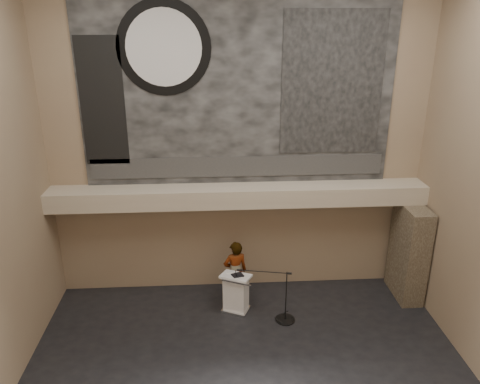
{
  "coord_description": "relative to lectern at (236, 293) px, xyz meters",
  "views": [
    {
      "loc": [
        -0.7,
        -7.95,
        7.46
      ],
      "look_at": [
        0.0,
        3.2,
        3.2
      ],
      "focal_mm": 35.0,
      "sensor_mm": 36.0,
      "label": 1
    }
  ],
  "objects": [
    {
      "name": "banner",
      "position": [
        0.14,
        1.33,
        5.15
      ],
      "size": [
        8.0,
        0.05,
        5.0
      ],
      "primitive_type": "cube",
      "color": "black",
      "rests_on": "wall_back"
    },
    {
      "name": "sprinkler_left",
      "position": [
        -1.46,
        0.91,
        2.12
      ],
      "size": [
        0.04,
        0.04,
        0.06
      ],
      "primitive_type": "cylinder",
      "color": "#B2893D",
      "rests_on": "soffit"
    },
    {
      "name": "banner_clock_face",
      "position": [
        -1.66,
        1.27,
        6.15
      ],
      "size": [
        1.84,
        0.02,
        1.84
      ],
      "primitive_type": "cylinder",
      "rotation": [
        1.57,
        0.0,
        0.0
      ],
      "color": "silver",
      "rests_on": "banner"
    },
    {
      "name": "lectern",
      "position": [
        0.0,
        0.0,
        0.0
      ],
      "size": [
        0.91,
        0.8,
        1.14
      ],
      "rotation": [
        0.0,
        0.0,
        -0.43
      ],
      "color": "silver",
      "rests_on": "floor"
    },
    {
      "name": "sprinkler_right",
      "position": [
        2.04,
        0.91,
        2.12
      ],
      "size": [
        0.04,
        0.04,
        0.06
      ],
      "primitive_type": "cylinder",
      "color": "#B2893D",
      "rests_on": "soffit"
    },
    {
      "name": "stone_pier",
      "position": [
        4.79,
        0.51,
        0.8
      ],
      "size": [
        0.6,
        1.4,
        2.7
      ],
      "primitive_type": "cube",
      "color": "#403527",
      "rests_on": "floor"
    },
    {
      "name": "mic_stand",
      "position": [
        1.21,
        -0.48,
        -0.34
      ],
      "size": [
        1.51,
        0.52,
        1.43
      ],
      "rotation": [
        0.0,
        0.0,
        -0.19
      ],
      "color": "black",
      "rests_on": "floor"
    },
    {
      "name": "papers",
      "position": [
        -0.14,
        -0.01,
        0.55
      ],
      "size": [
        0.22,
        0.28,
        0.0
      ],
      "primitive_type": "cube",
      "rotation": [
        0.0,
        0.0,
        0.15
      ],
      "color": "white",
      "rests_on": "lectern"
    },
    {
      "name": "speaker_person",
      "position": [
        0.01,
        0.48,
        0.35
      ],
      "size": [
        0.74,
        0.57,
        1.81
      ],
      "primitive_type": "imported",
      "rotation": [
        0.0,
        0.0,
        3.37
      ],
      "color": "silver",
      "rests_on": "floor"
    },
    {
      "name": "banner_clock_rim",
      "position": [
        -1.66,
        1.29,
        6.15
      ],
      "size": [
        2.3,
        0.02,
        2.3
      ],
      "primitive_type": "cylinder",
      "rotation": [
        1.57,
        0.0,
        0.0
      ],
      "color": "black",
      "rests_on": "banner"
    },
    {
      "name": "wall_front",
      "position": [
        0.14,
        -6.64,
        3.7
      ],
      "size": [
        10.0,
        0.02,
        8.5
      ],
      "primitive_type": "cube",
      "color": "#846B54",
      "rests_on": "floor"
    },
    {
      "name": "banner_brick_print",
      "position": [
        -3.26,
        1.29,
        4.85
      ],
      "size": [
        1.1,
        0.02,
        3.2
      ],
      "primitive_type": "cube",
      "color": "black",
      "rests_on": "banner"
    },
    {
      "name": "banner_building_print",
      "position": [
        2.54,
        1.29,
        5.25
      ],
      "size": [
        2.6,
        0.02,
        3.6
      ],
      "primitive_type": "cube",
      "color": "black",
      "rests_on": "banner"
    },
    {
      "name": "soffit",
      "position": [
        0.14,
        0.96,
        2.4
      ],
      "size": [
        10.0,
        0.8,
        0.5
      ],
      "primitive_type": "cube",
      "color": "tan",
      "rests_on": "wall_back"
    },
    {
      "name": "banner_text_strip",
      "position": [
        0.14,
        1.29,
        3.1
      ],
      "size": [
        7.76,
        0.02,
        0.55
      ],
      "primitive_type": "cube",
      "color": "#2B2B2B",
      "rests_on": "banner"
    },
    {
      "name": "floor",
      "position": [
        0.14,
        -2.64,
        -0.55
      ],
      "size": [
        10.0,
        10.0,
        0.0
      ],
      "primitive_type": "plane",
      "color": "black",
      "rests_on": "ground"
    },
    {
      "name": "binder",
      "position": [
        0.04,
        -0.05,
        0.56
      ],
      "size": [
        0.35,
        0.31,
        0.04
      ],
      "primitive_type": "cube",
      "rotation": [
        0.0,
        0.0,
        0.36
      ],
      "color": "black",
      "rests_on": "lectern"
    },
    {
      "name": "wall_back",
      "position": [
        0.14,
        1.36,
        3.7
      ],
      "size": [
        10.0,
        0.02,
        8.5
      ],
      "primitive_type": "cube",
      "color": "#846B54",
      "rests_on": "floor"
    }
  ]
}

